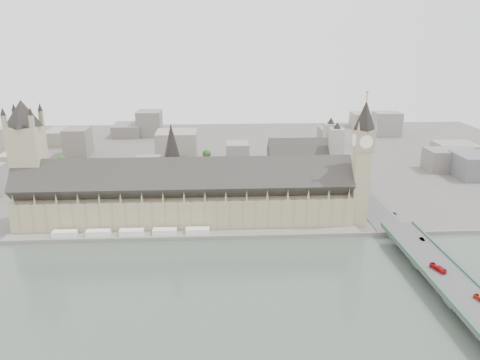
{
  "coord_description": "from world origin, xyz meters",
  "views": [
    {
      "loc": [
        24.95,
        -336.88,
        148.62
      ],
      "look_at": [
        44.5,
        31.45,
        31.95
      ],
      "focal_mm": 35.0,
      "sensor_mm": 36.0,
      "label": 1
    }
  ],
  "objects_px": {
    "palace_of_westminster": "(186,196)",
    "car_silver": "(422,239)",
    "car_approach": "(395,214)",
    "elizabeth_tower": "(362,155)",
    "victoria_tower": "(29,157)",
    "westminster_abbey": "(305,166)",
    "red_bus_north": "(438,268)",
    "westminster_bridge": "(441,277)"
  },
  "relations": [
    {
      "from": "palace_of_westminster",
      "to": "car_silver",
      "type": "relative_size",
      "value": 56.96
    },
    {
      "from": "car_approach",
      "to": "elizabeth_tower",
      "type": "bearing_deg",
      "value": 165.61
    },
    {
      "from": "victoria_tower",
      "to": "westminster_abbey",
      "type": "bearing_deg",
      "value": 16.5
    },
    {
      "from": "victoria_tower",
      "to": "westminster_abbey",
      "type": "relative_size",
      "value": 1.47
    },
    {
      "from": "westminster_abbey",
      "to": "elizabeth_tower",
      "type": "bearing_deg",
      "value": -72.71
    },
    {
      "from": "victoria_tower",
      "to": "red_bus_north",
      "type": "relative_size",
      "value": 8.67
    },
    {
      "from": "palace_of_westminster",
      "to": "westminster_bridge",
      "type": "distance_m",
      "value": 195.05
    },
    {
      "from": "car_approach",
      "to": "red_bus_north",
      "type": "bearing_deg",
      "value": -99.34
    },
    {
      "from": "palace_of_westminster",
      "to": "westminster_bridge",
      "type": "xyz_separation_m",
      "value": [
        162.0,
        -107.2,
        -17.58
      ]
    },
    {
      "from": "westminster_abbey",
      "to": "car_silver",
      "type": "xyz_separation_m",
      "value": [
        56.96,
        -140.56,
        -14.06
      ]
    },
    {
      "from": "elizabeth_tower",
      "to": "victoria_tower",
      "type": "xyz_separation_m",
      "value": [
        -260.0,
        18.0,
        -2.88
      ]
    },
    {
      "from": "elizabeth_tower",
      "to": "car_approach",
      "type": "relative_size",
      "value": 23.97
    },
    {
      "from": "victoria_tower",
      "to": "car_silver",
      "type": "bearing_deg",
      "value": -13.87
    },
    {
      "from": "car_silver",
      "to": "red_bus_north",
      "type": "bearing_deg",
      "value": -111.0
    },
    {
      "from": "victoria_tower",
      "to": "red_bus_north",
      "type": "bearing_deg",
      "value": -22.3
    },
    {
      "from": "victoria_tower",
      "to": "car_silver",
      "type": "distance_m",
      "value": 301.84
    },
    {
      "from": "westminster_bridge",
      "to": "car_approach",
      "type": "distance_m",
      "value": 90.62
    },
    {
      "from": "victoria_tower",
      "to": "westminster_bridge",
      "type": "distance_m",
      "value": 309.91
    },
    {
      "from": "elizabeth_tower",
      "to": "westminster_bridge",
      "type": "height_order",
      "value": "elizabeth_tower"
    },
    {
      "from": "westminster_abbey",
      "to": "car_silver",
      "type": "height_order",
      "value": "westminster_abbey"
    },
    {
      "from": "elizabeth_tower",
      "to": "westminster_abbey",
      "type": "distance_m",
      "value": 96.91
    },
    {
      "from": "car_silver",
      "to": "elizabeth_tower",
      "type": "bearing_deg",
      "value": 110.1
    },
    {
      "from": "car_silver",
      "to": "car_approach",
      "type": "distance_m",
      "value": 48.37
    },
    {
      "from": "palace_of_westminster",
      "to": "car_approach",
      "type": "distance_m",
      "value": 168.21
    },
    {
      "from": "elizabeth_tower",
      "to": "car_approach",
      "type": "height_order",
      "value": "elizabeth_tower"
    },
    {
      "from": "palace_of_westminster",
      "to": "elizabeth_tower",
      "type": "height_order",
      "value": "elizabeth_tower"
    },
    {
      "from": "westminster_bridge",
      "to": "westminster_abbey",
      "type": "xyz_separation_m",
      "value": [
        -51.08,
        182.5,
        19.96
      ]
    },
    {
      "from": "palace_of_westminster",
      "to": "car_silver",
      "type": "height_order",
      "value": "palace_of_westminster"
    },
    {
      "from": "palace_of_westminster",
      "to": "elizabeth_tower",
      "type": "relative_size",
      "value": 2.47
    },
    {
      "from": "car_approach",
      "to": "westminster_bridge",
      "type": "bearing_deg",
      "value": -97.33
    },
    {
      "from": "car_approach",
      "to": "victoria_tower",
      "type": "bearing_deg",
      "value": 171.21
    },
    {
      "from": "victoria_tower",
      "to": "westminster_bridge",
      "type": "xyz_separation_m",
      "value": [
        284.0,
        -113.5,
        -50.08
      ]
    },
    {
      "from": "car_silver",
      "to": "car_approach",
      "type": "xyz_separation_m",
      "value": [
        -0.95,
        48.36,
        -0.12
      ]
    },
    {
      "from": "palace_of_westminster",
      "to": "victoria_tower",
      "type": "distance_m",
      "value": 126.41
    },
    {
      "from": "car_approach",
      "to": "westminster_abbey",
      "type": "bearing_deg",
      "value": 117.08
    },
    {
      "from": "westminster_bridge",
      "to": "car_silver",
      "type": "xyz_separation_m",
      "value": [
        5.88,
        41.94,
        5.89
      ]
    },
    {
      "from": "victoria_tower",
      "to": "westminster_bridge",
      "type": "height_order",
      "value": "victoria_tower"
    },
    {
      "from": "elizabeth_tower",
      "to": "westminster_bridge",
      "type": "bearing_deg",
      "value": -75.89
    },
    {
      "from": "palace_of_westminster",
      "to": "elizabeth_tower",
      "type": "xyz_separation_m",
      "value": [
        138.0,
        -11.7,
        35.38
      ]
    },
    {
      "from": "victoria_tower",
      "to": "westminster_bridge",
      "type": "bearing_deg",
      "value": -21.78
    },
    {
      "from": "red_bus_north",
      "to": "car_approach",
      "type": "height_order",
      "value": "red_bus_north"
    },
    {
      "from": "westminster_bridge",
      "to": "car_silver",
      "type": "distance_m",
      "value": 42.76
    }
  ]
}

